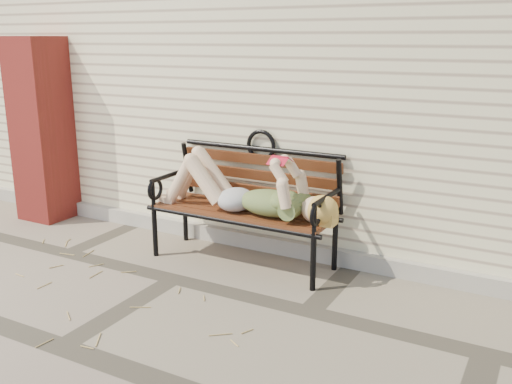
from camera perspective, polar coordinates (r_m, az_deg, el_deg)
The scene contains 7 objects.
ground at distance 4.95m, azimuth -8.20°, elevation -8.60°, with size 80.00×80.00×0.00m, color #766C5B.
house_wall at distance 7.17m, azimuth 6.00°, elevation 11.24°, with size 8.00×4.00×3.00m, color beige.
foundation_strip at distance 5.67m, azimuth -2.38°, elevation -4.50°, with size 8.00×0.10×0.15m, color #A6A296.
brick_pillar at distance 6.74m, azimuth -20.60°, elevation 5.84°, with size 0.50×0.50×2.00m, color #B02D27.
garden_bench at distance 5.13m, azimuth -0.80°, elevation 0.21°, with size 1.81×0.72×1.17m.
reading_woman at distance 4.99m, azimuth -1.46°, elevation 0.25°, with size 1.71×0.39×0.54m.
straw_scatter at distance 4.64m, azimuth -15.98°, elevation -10.71°, with size 2.98×1.75×0.01m.
Camera 1 is at (2.76, -3.60, 1.99)m, focal length 40.00 mm.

